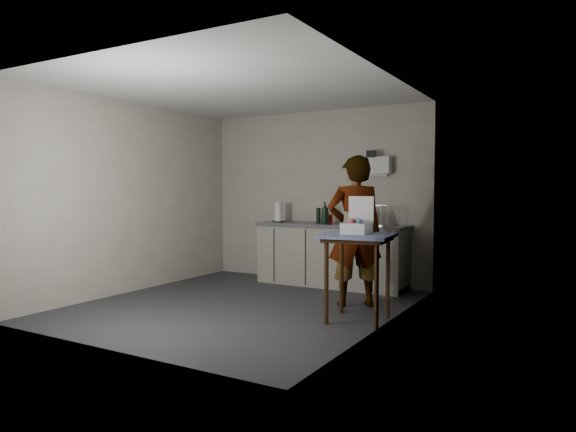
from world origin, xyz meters
The scene contains 15 objects.
ground centered at (0.00, 0.00, 0.00)m, with size 4.00×4.00×0.00m, color #26262B.
wall_back centered at (0.00, 1.99, 1.30)m, with size 3.60×0.02×2.60m, color #BAB0A2.
wall_right centered at (1.79, 0.00, 1.30)m, with size 0.02×4.00×2.60m, color #BAB0A2.
wall_left centered at (-1.79, 0.00, 1.30)m, with size 0.02×4.00×2.60m, color #BAB0A2.
ceiling centered at (0.00, 0.00, 2.60)m, with size 3.60×4.00×0.01m, color white.
kitchen_counter centered at (0.40, 1.70, 0.43)m, with size 2.24×0.62×0.91m.
wall_shelf centered at (1.00, 1.92, 1.75)m, with size 0.42×0.18×0.37m.
side_table centered at (1.50, 0.03, 0.81)m, with size 0.80×0.80×0.93m.
standing_man centered at (1.19, 0.67, 0.91)m, with size 0.66×0.44×1.81m, color #B2A593.
soap_bottle centered at (0.33, 1.63, 1.07)m, with size 0.12×0.12×0.32m, color black.
soda_can centered at (0.36, 1.76, 0.98)m, with size 0.07×0.07×0.13m, color red.
dark_bottle centered at (0.17, 1.73, 1.02)m, with size 0.07×0.07×0.23m, color black.
paper_towel centered at (-0.44, 1.61, 1.06)m, with size 0.17×0.17×0.31m.
dish_rack centered at (1.03, 1.65, 0.98)m, with size 0.41×0.31×0.29m.
bakery_box centered at (1.46, 0.10, 1.02)m, with size 0.30×0.31×0.40m.
Camera 1 is at (3.57, -5.05, 1.41)m, focal length 32.00 mm.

